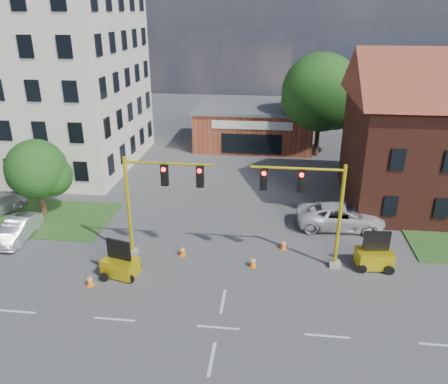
{
  "coord_description": "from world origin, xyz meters",
  "views": [
    {
      "loc": [
        2.19,
        -16.19,
        13.69
      ],
      "look_at": [
        -0.89,
        10.0,
        2.67
      ],
      "focal_mm": 35.0,
      "sensor_mm": 36.0,
      "label": 1
    }
  ],
  "objects_px": {
    "signal_mast_east": "(311,203)",
    "trailer_east": "(374,257)",
    "pickup_white": "(340,216)",
    "signal_mast_west": "(155,196)",
    "trailer_west": "(120,265)"
  },
  "relations": [
    {
      "from": "signal_mast_east",
      "to": "pickup_white",
      "type": "xyz_separation_m",
      "value": [
        2.55,
        5.08,
        -3.11
      ]
    },
    {
      "from": "pickup_white",
      "to": "signal_mast_east",
      "type": "bearing_deg",
      "value": 151.64
    },
    {
      "from": "signal_mast_west",
      "to": "trailer_west",
      "type": "xyz_separation_m",
      "value": [
        -1.57,
        -2.32,
        -3.26
      ]
    },
    {
      "from": "trailer_west",
      "to": "signal_mast_east",
      "type": "bearing_deg",
      "value": 27.44
    },
    {
      "from": "trailer_east",
      "to": "pickup_white",
      "type": "relative_size",
      "value": 0.38
    },
    {
      "from": "signal_mast_east",
      "to": "trailer_east",
      "type": "height_order",
      "value": "signal_mast_east"
    },
    {
      "from": "signal_mast_west",
      "to": "signal_mast_east",
      "type": "distance_m",
      "value": 8.71
    },
    {
      "from": "signal_mast_east",
      "to": "pickup_white",
      "type": "distance_m",
      "value": 6.47
    },
    {
      "from": "signal_mast_west",
      "to": "pickup_white",
      "type": "xyz_separation_m",
      "value": [
        11.26,
        5.08,
        -3.11
      ]
    },
    {
      "from": "signal_mast_west",
      "to": "signal_mast_east",
      "type": "relative_size",
      "value": 1.0
    },
    {
      "from": "trailer_west",
      "to": "pickup_white",
      "type": "bearing_deg",
      "value": 44.69
    },
    {
      "from": "trailer_east",
      "to": "pickup_white",
      "type": "xyz_separation_m",
      "value": [
        -1.29,
        4.89,
        0.13
      ]
    },
    {
      "from": "signal_mast_east",
      "to": "trailer_east",
      "type": "relative_size",
      "value": 2.82
    },
    {
      "from": "trailer_east",
      "to": "pickup_white",
      "type": "height_order",
      "value": "trailer_east"
    },
    {
      "from": "trailer_east",
      "to": "signal_mast_west",
      "type": "bearing_deg",
      "value": 174.63
    }
  ]
}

